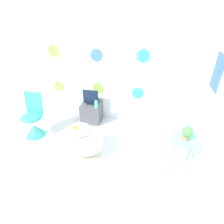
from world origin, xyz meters
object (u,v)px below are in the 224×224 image
at_px(bathtub, 80,141).
at_px(tv, 91,98).
at_px(chair, 34,123).
at_px(potted_plant_left, 187,132).
at_px(vase, 96,104).

xyz_separation_m(bathtub, tv, (-0.14, 1.10, 0.33)).
bearing_deg(chair, bathtub, -16.39).
xyz_separation_m(bathtub, potted_plant_left, (1.74, 0.07, 0.43)).
xyz_separation_m(tv, potted_plant_left, (1.88, -1.03, 0.10)).
height_order(tv, potted_plant_left, potted_plant_left).
height_order(chair, potted_plant_left, chair).
bearing_deg(vase, chair, -151.84).
height_order(tv, vase, tv).
xyz_separation_m(chair, potted_plant_left, (2.88, -0.26, 0.42)).
relative_size(bathtub, tv, 2.45).
height_order(chair, vase, chair).
xyz_separation_m(bathtub, vase, (0.03, 0.96, 0.26)).
xyz_separation_m(bathtub, chair, (-1.13, 0.33, 0.01)).
bearing_deg(potted_plant_left, bathtub, -177.72).
bearing_deg(potted_plant_left, tv, 151.28).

